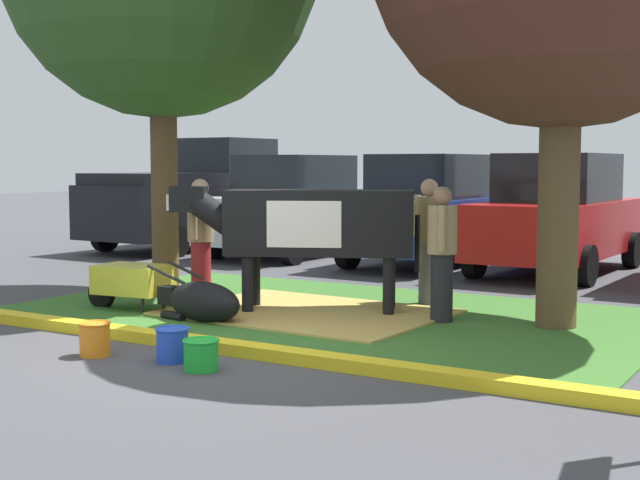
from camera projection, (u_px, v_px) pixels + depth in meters
name	position (u px, v px, depth m)	size (l,w,h in m)	color
ground_plane	(226.00, 353.00, 8.57)	(80.00, 80.00, 0.00)	#424247
grass_island	(331.00, 313.00, 10.82)	(7.78, 4.66, 0.02)	#386B28
curb_yellow	(204.00, 344.00, 8.70)	(8.98, 0.24, 0.12)	yellow
hay_bedding	(307.00, 313.00, 10.74)	(3.20, 2.40, 0.04)	tan
cow_holstein	(311.00, 224.00, 10.80)	(2.96, 1.71, 1.57)	black
calf_lying	(202.00, 302.00, 10.22)	(1.33, 0.66, 0.48)	black
person_handler	(442.00, 250.00, 10.11)	(0.34, 0.50, 1.59)	black
person_visitor_near	(201.00, 238.00, 11.35)	(0.34, 0.51, 1.66)	maroon
person_visitor_far	(429.00, 238.00, 11.38)	(0.50, 0.34, 1.65)	slate
wheelbarrow	(132.00, 280.00, 11.02)	(1.62, 0.70, 0.63)	gold
bucket_orange	(95.00, 338.00, 8.42)	(0.31, 0.31, 0.33)	orange
bucket_blue	(172.00, 344.00, 8.17)	(0.32, 0.32, 0.32)	blue
bucket_green	(201.00, 354.00, 7.83)	(0.34, 0.34, 0.28)	green
pickup_truck_black	(199.00, 197.00, 19.38)	(2.33, 5.45, 2.42)	black
sedan_silver	(296.00, 207.00, 17.62)	(2.11, 4.45, 2.02)	silver
sedan_blue	(430.00, 211.00, 16.09)	(2.11, 4.45, 2.02)	navy
sedan_red	(558.00, 215.00, 14.80)	(2.11, 4.45, 2.02)	red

